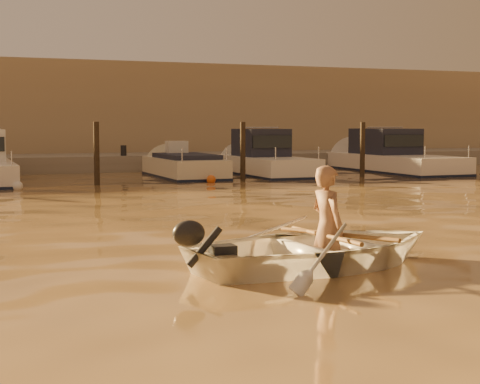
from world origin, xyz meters
name	(u,v)px	position (x,y,z in m)	size (l,w,h in m)	color
ground_plane	(281,255)	(0.00, 0.00, 0.00)	(160.00, 160.00, 0.00)	brown
dinghy	(321,247)	(0.14, -0.98, 0.26)	(2.63, 3.68, 0.76)	white
person	(327,227)	(0.24, -0.97, 0.53)	(0.60, 0.40, 1.66)	#916448
outboard_motor	(221,256)	(-1.35, -1.18, 0.28)	(0.90, 0.40, 0.70)	black
oar_port	(336,234)	(0.39, -0.95, 0.42)	(0.06, 0.06, 2.10)	brown
oar_starboard	(324,235)	(0.19, -0.97, 0.42)	(0.06, 0.06, 2.10)	brown
moored_boat_3	(184,171)	(3.37, 16.00, 0.22)	(1.94, 5.66, 0.95)	beige
moored_boat_4	(267,159)	(6.63, 16.00, 0.62)	(2.06, 6.43, 1.75)	white
moored_boat_5	(394,156)	(12.29, 16.00, 0.62)	(2.40, 7.99, 1.75)	white
piling_2	(97,156)	(-0.20, 13.80, 0.90)	(0.18, 0.18, 2.20)	#2D2319
piling_3	(243,154)	(4.80, 13.80, 0.90)	(0.18, 0.18, 2.20)	#2D2319
piling_4	(362,152)	(9.50, 13.80, 0.90)	(0.18, 0.18, 2.20)	#2D2319
fender_c	(18,186)	(-2.71, 12.79, 0.10)	(0.30, 0.30, 0.30)	white
fender_d	(211,180)	(3.47, 13.27, 0.10)	(0.30, 0.30, 0.30)	orange
fender_e	(331,177)	(7.68, 12.82, 0.10)	(0.30, 0.30, 0.30)	white
quay	(69,167)	(0.00, 21.50, 0.15)	(52.00, 4.00, 1.00)	gray
waterfront_building	(51,115)	(0.00, 27.00, 2.40)	(46.00, 7.00, 4.80)	#9E8466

